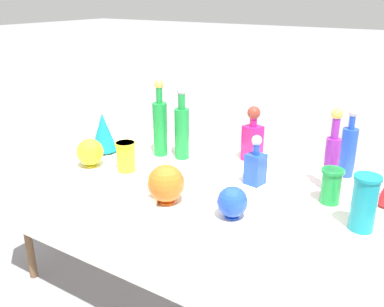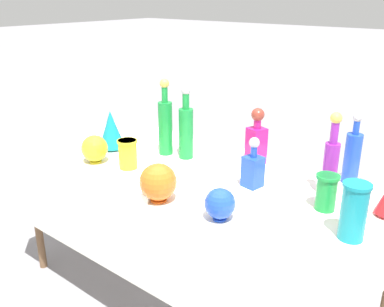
{
  "view_description": "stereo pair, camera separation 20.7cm",
  "coord_description": "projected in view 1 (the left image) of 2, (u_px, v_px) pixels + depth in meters",
  "views": [
    {
      "loc": [
        1.06,
        -1.63,
        1.59
      ],
      "look_at": [
        0.0,
        0.0,
        0.86
      ],
      "focal_mm": 40.0,
      "sensor_mm": 36.0,
      "label": 1
    },
    {
      "loc": [
        1.22,
        -1.51,
        1.59
      ],
      "look_at": [
        0.0,
        0.0,
        0.86
      ],
      "focal_mm": 40.0,
      "sensor_mm": 36.0,
      "label": 2
    }
  ],
  "objects": [
    {
      "name": "square_decanter_0",
      "position": [
        255.0,
        165.0,
        1.96
      ],
      "size": [
        0.09,
        0.09,
        0.24
      ],
      "color": "blue",
      "rests_on": "display_table"
    },
    {
      "name": "round_bowl_2",
      "position": [
        90.0,
        152.0,
        2.16
      ],
      "size": [
        0.14,
        0.14,
        0.15
      ],
      "color": "yellow",
      "rests_on": "display_table"
    },
    {
      "name": "slender_vase_1",
      "position": [
        364.0,
        202.0,
        1.57
      ],
      "size": [
        0.1,
        0.1,
        0.22
      ],
      "color": "teal",
      "rests_on": "display_table"
    },
    {
      "name": "price_tag_center",
      "position": [
        218.0,
        226.0,
        1.59
      ],
      "size": [
        0.06,
        0.02,
        0.04
      ],
      "primitive_type": "cube",
      "rotation": [
        -0.21,
        0.0,
        0.07
      ],
      "color": "white",
      "rests_on": "display_table"
    },
    {
      "name": "ground_plane",
      "position": [
        192.0,
        298.0,
        2.38
      ],
      "size": [
        40.0,
        40.0,
        0.0
      ],
      "primitive_type": "plane",
      "color": "gray"
    },
    {
      "name": "slender_vase_2",
      "position": [
        126.0,
        155.0,
        2.11
      ],
      "size": [
        0.1,
        0.1,
        0.15
      ],
      "color": "yellow",
      "rests_on": "display_table"
    },
    {
      "name": "tall_bottle_2",
      "position": [
        348.0,
        150.0,
        2.03
      ],
      "size": [
        0.07,
        0.07,
        0.33
      ],
      "color": "blue",
      "rests_on": "display_table"
    },
    {
      "name": "round_bowl_1",
      "position": [
        232.0,
        202.0,
        1.66
      ],
      "size": [
        0.12,
        0.12,
        0.13
      ],
      "color": "blue",
      "rests_on": "display_table"
    },
    {
      "name": "tall_bottle_3",
      "position": [
        160.0,
        125.0,
        2.29
      ],
      "size": [
        0.08,
        0.08,
        0.41
      ],
      "color": "#198C38",
      "rests_on": "display_table"
    },
    {
      "name": "fluted_vase_1",
      "position": [
        103.0,
        132.0,
        2.35
      ],
      "size": [
        0.15,
        0.15,
        0.22
      ],
      "color": "teal",
      "rests_on": "display_table"
    },
    {
      "name": "tall_bottle_0",
      "position": [
        332.0,
        157.0,
        1.87
      ],
      "size": [
        0.06,
        0.06,
        0.38
      ],
      "color": "purple",
      "rests_on": "display_table"
    },
    {
      "name": "round_bowl_0",
      "position": [
        166.0,
        184.0,
        1.78
      ],
      "size": [
        0.16,
        0.16,
        0.17
      ],
      "color": "orange",
      "rests_on": "display_table"
    },
    {
      "name": "display_table",
      "position": [
        187.0,
        187.0,
        2.1
      ],
      "size": [
        2.0,
        0.91,
        0.76
      ],
      "color": "white",
      "rests_on": "ground"
    },
    {
      "name": "slender_vase_0",
      "position": [
        331.0,
        185.0,
        1.78
      ],
      "size": [
        0.09,
        0.09,
        0.15
      ],
      "color": "#198C38",
      "rests_on": "display_table"
    },
    {
      "name": "tall_bottle_1",
      "position": [
        182.0,
        130.0,
        2.24
      ],
      "size": [
        0.08,
        0.08,
        0.39
      ],
      "color": "#198C38",
      "rests_on": "display_table"
    },
    {
      "name": "square_decanter_1",
      "position": [
        253.0,
        137.0,
        2.22
      ],
      "size": [
        0.11,
        0.11,
        0.29
      ],
      "color": "#C61972",
      "rests_on": "display_table"
    },
    {
      "name": "price_tag_left",
      "position": [
        151.0,
        201.0,
        1.79
      ],
      "size": [
        0.06,
        0.01,
        0.03
      ],
      "primitive_type": "cube",
      "rotation": [
        -0.21,
        0.0,
        0.01
      ],
      "color": "white",
      "rests_on": "display_table"
    }
  ]
}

